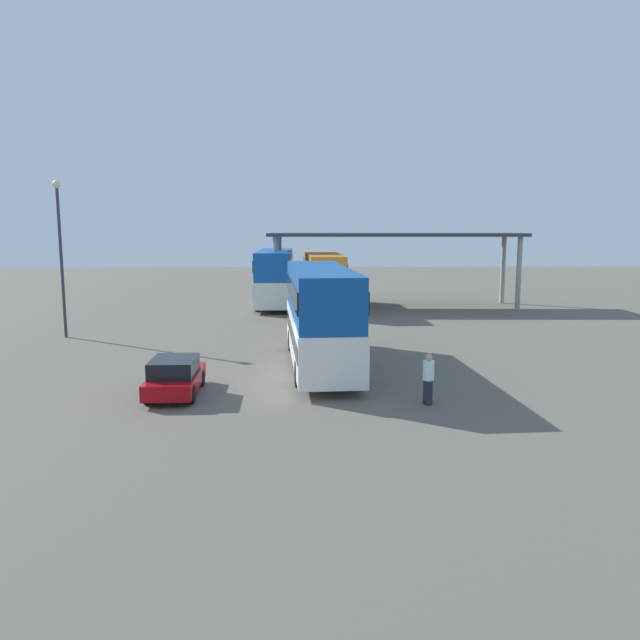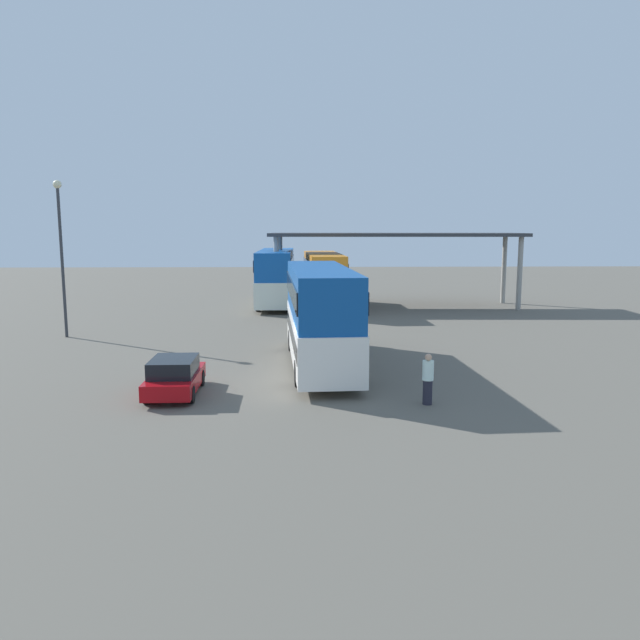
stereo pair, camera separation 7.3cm
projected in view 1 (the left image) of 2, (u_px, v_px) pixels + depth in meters
The scene contains 8 objects.
ground_plane at pixel (296, 385), 23.15m from camera, with size 140.00×140.00×0.00m, color #5D594F.
double_decker_main at pixel (320, 312), 26.02m from camera, with size 3.06×11.12×4.24m.
parked_hatchback at pixel (175, 376), 21.66m from camera, with size 1.74×3.75×1.35m.
double_decker_near_canopy at pixel (275, 275), 46.56m from camera, with size 2.64×11.18×4.20m.
double_decker_mid_row at pixel (323, 278), 45.03m from camera, with size 2.93×10.99×4.04m.
depot_canopy at pixel (395, 238), 45.55m from camera, with size 18.97×5.83×5.52m.
lamppost_tall at pixel (60, 241), 32.43m from camera, with size 0.44×0.44×8.39m.
pedestrian_waiting at pixel (428, 379), 20.47m from camera, with size 0.38×0.38×1.74m.
Camera 1 is at (0.16, -22.53, 5.92)m, focal length 34.17 mm.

